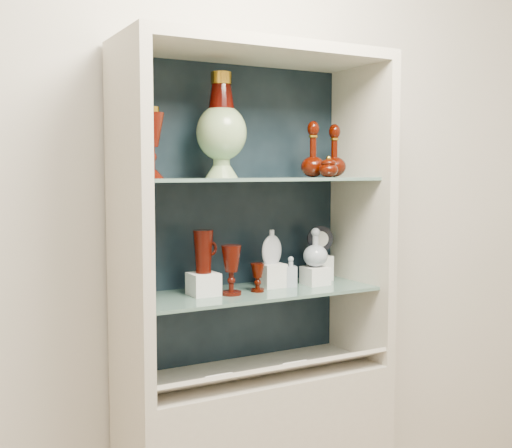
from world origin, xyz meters
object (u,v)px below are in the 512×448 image
ruby_decanter_a (313,146)px  flat_flask (272,246)px  pedestal_lamp_right (141,140)px  clear_round_decanter (315,248)px  ruby_goblet_small (258,278)px  lidded_bowl (328,166)px  clear_square_bottle (291,272)px  ruby_decanter_b (334,149)px  ruby_pitcher (203,252)px  ruby_goblet_tall (231,270)px  cameo_medallion (320,240)px  pedestal_lamp_left (151,143)px  enamel_urn (221,125)px  cobalt_goblet (138,277)px

ruby_decanter_a → flat_flask: size_ratio=1.77×
pedestal_lamp_right → clear_round_decanter: bearing=-3.9°
ruby_goblet_small → flat_flask: size_ratio=0.78×
lidded_bowl → clear_square_bottle: bearing=133.6°
ruby_decanter_b → ruby_pitcher: bearing=178.8°
clear_round_decanter → ruby_goblet_tall: bearing=-175.9°
ruby_decanter_b → lidded_bowl: bearing=-134.1°
clear_square_bottle → cameo_medallion: size_ratio=0.94×
pedestal_lamp_left → flat_flask: bearing=10.1°
pedestal_lamp_right → lidded_bowl: (0.67, -0.15, -0.09)m
pedestal_lamp_left → enamel_urn: size_ratio=0.62×
pedestal_lamp_right → cobalt_goblet: 0.47m
enamel_urn → clear_square_bottle: 0.62m
enamel_urn → ruby_pitcher: 0.46m
cameo_medallion → enamel_urn: bearing=-152.2°
cobalt_goblet → ruby_pitcher: 0.25m
ruby_goblet_tall → ruby_pitcher: (-0.09, 0.04, 0.07)m
pedestal_lamp_left → cobalt_goblet: (-0.03, 0.07, -0.45)m
ruby_pitcher → clear_square_bottle: bearing=-17.6°
ruby_goblet_tall → clear_round_decanter: bearing=4.1°
pedestal_lamp_right → ruby_goblet_small: pedestal_lamp_right is taller
pedestal_lamp_left → ruby_goblet_tall: size_ratio=1.30×
enamel_urn → cobalt_goblet: (-0.32, -0.01, -0.52)m
cobalt_goblet → ruby_decanter_a: bearing=-2.3°
pedestal_lamp_right → flat_flask: pedestal_lamp_right is taller
enamel_urn → clear_round_decanter: enamel_urn is taller
pedestal_lamp_right → ruby_goblet_tall: pedestal_lamp_right is taller
pedestal_lamp_left → flat_flask: 0.64m
ruby_decanter_b → clear_round_decanter: size_ratio=1.50×
ruby_goblet_tall → ruby_pitcher: bearing=154.3°
pedestal_lamp_right → ruby_pitcher: (0.21, -0.03, -0.39)m
ruby_decanter_b → pedestal_lamp_left: bearing=-175.8°
ruby_goblet_tall → clear_square_bottle: bearing=6.6°
ruby_goblet_small → clear_round_decanter: size_ratio=0.72×
pedestal_lamp_right → enamel_urn: (0.29, -0.02, 0.06)m
ruby_pitcher → pedestal_lamp_right: bearing=156.0°
ruby_decanter_a → ruby_goblet_tall: size_ratio=1.34×
enamel_urn → ruby_goblet_small: size_ratio=3.57×
pedestal_lamp_left → ruby_goblet_small: bearing=4.2°
pedestal_lamp_left → cameo_medallion: pedestal_lamp_left is taller
cobalt_goblet → enamel_urn: bearing=1.9°
cobalt_goblet → clear_round_decanter: 0.71m
lidded_bowl → ruby_goblet_tall: 0.53m
ruby_goblet_small → ruby_decanter_a: bearing=2.3°
clear_square_bottle → clear_round_decanter: 0.14m
ruby_goblet_tall → clear_round_decanter: (0.38, 0.03, 0.05)m
pedestal_lamp_right → ruby_decanter_b: 0.77m
pedestal_lamp_left → ruby_decanter_b: pedestal_lamp_left is taller
cobalt_goblet → clear_square_bottle: bearing=-1.1°
pedestal_lamp_right → ruby_goblet_tall: size_ratio=1.43×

